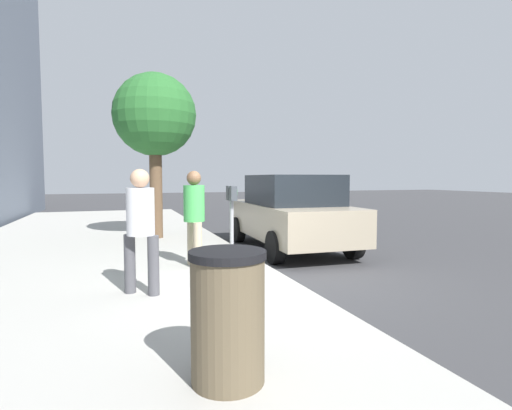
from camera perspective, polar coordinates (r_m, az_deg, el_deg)
name	(u,v)px	position (r m, az deg, el deg)	size (l,w,h in m)	color
ground_plane	(278,280)	(6.78, 3.19, -10.66)	(80.00, 80.00, 0.00)	#38383A
sidewalk_slab	(83,293)	(6.30, -23.49, -11.41)	(28.00, 6.00, 0.15)	#A8A59E
parking_meter	(232,208)	(7.15, -3.49, -0.43)	(0.36, 0.12, 1.41)	gray
pedestrian_at_meter	(194,211)	(7.03, -8.81, -0.90)	(0.51, 0.36, 1.67)	tan
pedestrian_bystander	(141,222)	(5.52, -16.12, -2.35)	(0.37, 0.44, 1.67)	#47474C
parked_sedan_near	(290,212)	(9.47, 4.90, -1.02)	(4.46, 2.08, 1.77)	gray
street_tree	(155,117)	(10.74, -14.24, 12.10)	(2.10, 2.10, 4.21)	brown
traffic_signal	(160,156)	(16.70, -13.54, 6.78)	(0.24, 0.44, 3.60)	black
trash_bin	(228,316)	(3.15, -4.05, -15.55)	(0.59, 0.59, 1.01)	brown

